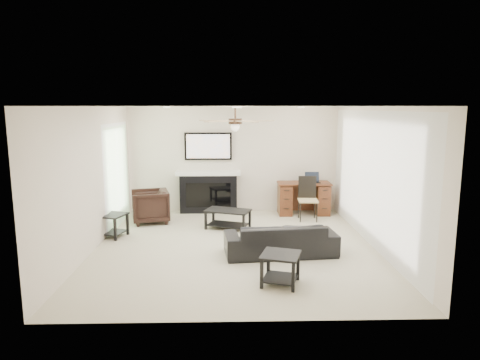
% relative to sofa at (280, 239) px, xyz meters
% --- Properties ---
extents(room_shell, '(5.50, 5.54, 2.52)m').
position_rel_sofa_xyz_m(room_shell, '(-0.57, 0.51, 1.41)').
color(room_shell, '#C0B69A').
rests_on(room_shell, ground).
extents(sofa, '(1.95, 0.91, 0.55)m').
position_rel_sofa_xyz_m(sofa, '(0.00, 0.00, 0.00)').
color(sofa, black).
rests_on(sofa, ground).
extents(armchair, '(0.95, 0.93, 0.72)m').
position_rel_sofa_xyz_m(armchair, '(-2.60, 2.15, 0.08)').
color(armchair, black).
rests_on(armchair, ground).
extents(coffee_table, '(1.02, 0.78, 0.40)m').
position_rel_sofa_xyz_m(coffee_table, '(-0.90, 1.60, -0.08)').
color(coffee_table, black).
rests_on(coffee_table, ground).
extents(end_table_near, '(0.65, 0.65, 0.45)m').
position_rel_sofa_xyz_m(end_table_near, '(-0.15, -1.25, -0.05)').
color(end_table_near, black).
rests_on(end_table_near, ground).
extents(end_table_left, '(0.64, 0.64, 0.45)m').
position_rel_sofa_xyz_m(end_table_left, '(-3.15, 1.10, -0.05)').
color(end_table_left, black).
rests_on(end_table_left, ground).
extents(fireplace_unit, '(1.52, 0.34, 1.91)m').
position_rel_sofa_xyz_m(fireplace_unit, '(-1.36, 3.01, 0.68)').
color(fireplace_unit, black).
rests_on(fireplace_unit, ground).
extents(desk, '(1.22, 0.56, 0.76)m').
position_rel_sofa_xyz_m(desk, '(0.88, 2.78, 0.10)').
color(desk, '#411810').
rests_on(desk, ground).
extents(desk_chair, '(0.44, 0.46, 0.97)m').
position_rel_sofa_xyz_m(desk_chair, '(0.88, 2.23, 0.21)').
color(desk_chair, black).
rests_on(desk_chair, ground).
extents(laptop, '(0.33, 0.24, 0.23)m').
position_rel_sofa_xyz_m(laptop, '(1.08, 2.76, 0.60)').
color(laptop, black).
rests_on(laptop, desk).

